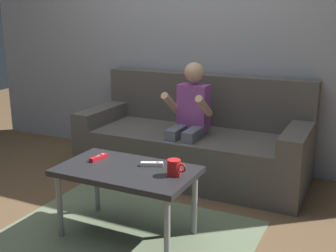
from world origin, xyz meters
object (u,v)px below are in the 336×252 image
at_px(person_seated_on_couch, 189,117).
at_px(game_remote_red_near_edge, 99,158).
at_px(couch, 194,142).
at_px(coffee_mug, 174,167).
at_px(game_remote_white_center, 152,164).
at_px(coffee_table, 127,175).

xyz_separation_m(person_seated_on_couch, game_remote_red_near_edge, (-0.24, -0.93, -0.09)).
distance_m(couch, game_remote_red_near_edge, 1.15).
xyz_separation_m(person_seated_on_couch, coffee_mug, (0.32, -0.96, -0.06)).
distance_m(couch, coffee_mug, 1.22).
relative_size(game_remote_red_near_edge, coffee_mug, 1.22).
relative_size(couch, coffee_mug, 16.37).
xyz_separation_m(game_remote_white_center, coffee_mug, (0.19, -0.08, 0.04)).
height_order(person_seated_on_couch, coffee_table, person_seated_on_couch).
bearing_deg(person_seated_on_couch, game_remote_red_near_edge, -104.68).
bearing_deg(game_remote_red_near_edge, coffee_mug, -3.56).
distance_m(game_remote_red_near_edge, game_remote_white_center, 0.37).
distance_m(couch, game_remote_white_center, 1.09).
distance_m(coffee_table, game_remote_white_center, 0.17).
relative_size(coffee_table, game_remote_red_near_edge, 5.89).
distance_m(person_seated_on_couch, coffee_table, 1.00).
distance_m(game_remote_red_near_edge, coffee_mug, 0.56).
bearing_deg(game_remote_white_center, person_seated_on_couch, 98.22).
height_order(coffee_table, coffee_mug, coffee_mug).
xyz_separation_m(game_remote_red_near_edge, coffee_mug, (0.56, -0.03, 0.04)).
bearing_deg(coffee_mug, coffee_table, -175.01).
bearing_deg(couch, coffee_mug, -73.24).
bearing_deg(person_seated_on_couch, coffee_table, -89.59).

